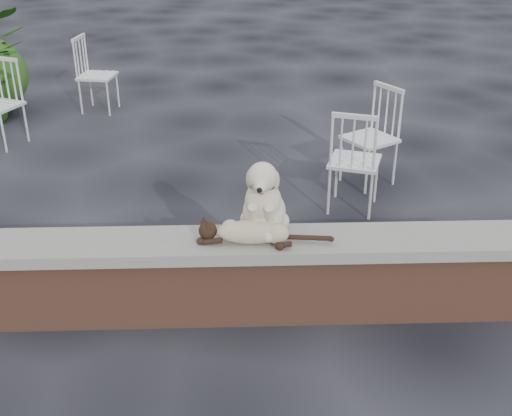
{
  "coord_description": "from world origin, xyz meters",
  "views": [
    {
      "loc": [
        0.91,
        -3.57,
        2.61
      ],
      "look_at": [
        1.04,
        0.2,
        0.7
      ],
      "focal_mm": 45.09,
      "sensor_mm": 36.0,
      "label": 1
    }
  ],
  "objects_px": {
    "cat": "(253,230)",
    "chair_d": "(370,137)",
    "dog": "(264,194)",
    "chair_e": "(97,74)",
    "chair_c": "(355,159)"
  },
  "relations": [
    {
      "from": "cat",
      "to": "chair_d",
      "type": "bearing_deg",
      "value": 70.72
    },
    {
      "from": "dog",
      "to": "chair_e",
      "type": "distance_m",
      "value": 4.75
    },
    {
      "from": "cat",
      "to": "chair_e",
      "type": "relative_size",
      "value": 1.07
    },
    {
      "from": "dog",
      "to": "chair_c",
      "type": "height_order",
      "value": "dog"
    },
    {
      "from": "dog",
      "to": "chair_d",
      "type": "height_order",
      "value": "dog"
    },
    {
      "from": "cat",
      "to": "chair_e",
      "type": "distance_m",
      "value": 4.84
    },
    {
      "from": "chair_e",
      "to": "chair_c",
      "type": "bearing_deg",
      "value": -126.37
    },
    {
      "from": "chair_c",
      "to": "chair_e",
      "type": "height_order",
      "value": "same"
    },
    {
      "from": "chair_d",
      "to": "chair_e",
      "type": "xyz_separation_m",
      "value": [
        -2.99,
        2.34,
        0.0
      ]
    },
    {
      "from": "chair_c",
      "to": "chair_e",
      "type": "xyz_separation_m",
      "value": [
        -2.76,
        2.88,
        0.0
      ]
    },
    {
      "from": "cat",
      "to": "chair_e",
      "type": "xyz_separation_m",
      "value": [
        -1.82,
        4.48,
        -0.2
      ]
    },
    {
      "from": "dog",
      "to": "chair_e",
      "type": "height_order",
      "value": "dog"
    },
    {
      "from": "dog",
      "to": "chair_c",
      "type": "relative_size",
      "value": 0.57
    },
    {
      "from": "chair_c",
      "to": "chair_d",
      "type": "bearing_deg",
      "value": -94.78
    },
    {
      "from": "chair_d",
      "to": "chair_e",
      "type": "height_order",
      "value": "same"
    }
  ]
}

